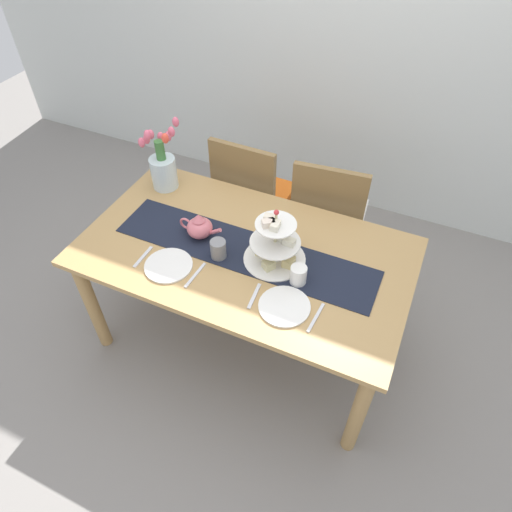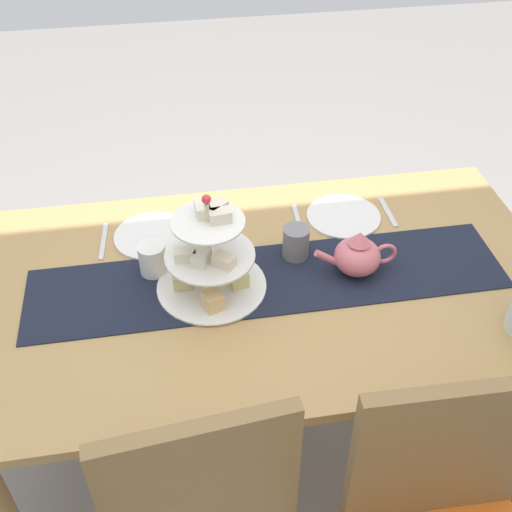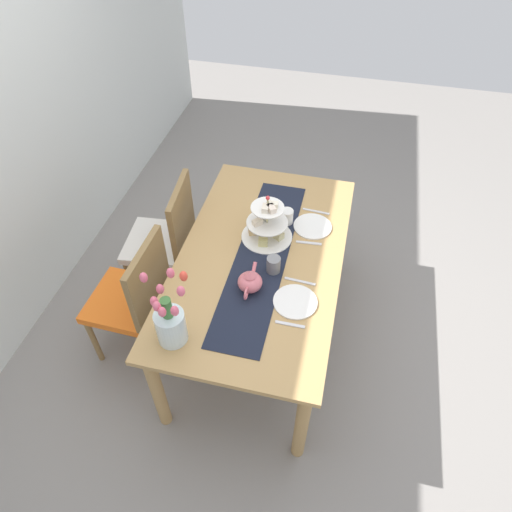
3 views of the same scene
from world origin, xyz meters
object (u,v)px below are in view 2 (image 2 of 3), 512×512
(tiered_cake_stand, at_px, (210,262))
(fork_left, at_px, (388,212))
(dining_table, at_px, (268,306))
(dinner_plate_left, at_px, (344,216))
(mug_white_text, at_px, (153,259))
(teapot, at_px, (358,255))
(dinner_plate_right, at_px, (152,236))
(fork_right, at_px, (201,231))
(mug_grey, at_px, (296,242))
(knife_right, at_px, (104,241))
(knife_left, at_px, (298,221))

(tiered_cake_stand, xyz_separation_m, fork_left, (-0.59, -0.25, -0.09))
(dining_table, distance_m, dinner_plate_left, 0.39)
(tiered_cake_stand, distance_m, dinner_plate_left, 0.52)
(mug_white_text, bearing_deg, teapot, 171.01)
(dinner_plate_right, height_order, fork_right, dinner_plate_right)
(dinner_plate_left, bearing_deg, dinner_plate_right, 0.00)
(mug_grey, relative_size, mug_white_text, 1.00)
(knife_right, bearing_deg, knife_left, 180.00)
(tiered_cake_stand, xyz_separation_m, dinner_plate_right, (0.15, -0.25, -0.09))
(dining_table, height_order, dinner_plate_left, dinner_plate_left)
(dining_table, xyz_separation_m, knife_right, (0.46, -0.25, 0.10))
(mug_grey, bearing_deg, fork_right, -30.92)
(tiered_cake_stand, relative_size, mug_white_text, 3.20)
(tiered_cake_stand, bearing_deg, mug_grey, -159.53)
(dining_table, relative_size, knife_right, 9.57)
(dining_table, height_order, mug_white_text, mug_white_text)
(fork_right, height_order, mug_grey, mug_grey)
(dining_table, relative_size, dinner_plate_right, 7.08)
(teapot, bearing_deg, tiered_cake_stand, 0.30)
(dining_table, xyz_separation_m, tiered_cake_stand, (0.16, 0.00, 0.19))
(dinner_plate_left, xyz_separation_m, fork_right, (0.45, 0.00, -0.00))
(knife_right, bearing_deg, dinner_plate_right, 180.00)
(knife_right, bearing_deg, mug_grey, 164.19)
(fork_left, xyz_separation_m, mug_white_text, (0.74, 0.16, 0.04))
(knife_left, distance_m, fork_right, 0.30)
(dinner_plate_right, distance_m, mug_white_text, 0.17)
(fork_left, height_order, knife_right, same)
(teapot, bearing_deg, dining_table, 0.00)
(knife_left, bearing_deg, fork_left, 180.00)
(tiered_cake_stand, xyz_separation_m, teapot, (-0.41, -0.00, -0.04))
(fork_right, bearing_deg, fork_left, 180.00)
(dinner_plate_left, relative_size, knife_left, 1.35)
(fork_left, height_order, mug_grey, mug_grey)
(teapot, height_order, dinner_plate_right, teapot)
(dinner_plate_left, height_order, knife_right, dinner_plate_left)
(fork_left, distance_m, dinner_plate_right, 0.74)
(dinner_plate_left, distance_m, fork_right, 0.45)
(dining_table, bearing_deg, fork_right, -56.38)
(dining_table, xyz_separation_m, teapot, (-0.25, 0.00, 0.16))
(dining_table, height_order, knife_left, knife_left)
(fork_left, bearing_deg, knife_right, 0.00)
(mug_grey, bearing_deg, knife_right, -15.81)
(fork_left, xyz_separation_m, mug_grey, (0.33, 0.16, 0.05))
(tiered_cake_stand, xyz_separation_m, fork_right, (0.01, -0.25, -0.09))
(dining_table, xyz_separation_m, mug_grey, (-0.09, -0.09, 0.15))
(dinner_plate_left, bearing_deg, tiered_cake_stand, 29.55)
(teapot, distance_m, knife_right, 0.75)
(knife_right, bearing_deg, fork_left, 180.00)
(dinner_plate_left, xyz_separation_m, dinner_plate_right, (0.59, 0.00, 0.00))
(tiered_cake_stand, relative_size, dinner_plate_left, 1.32)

